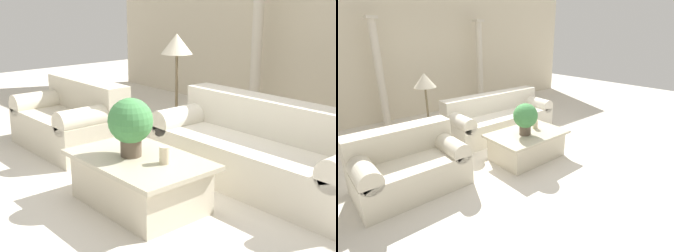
% 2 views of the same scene
% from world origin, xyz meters
% --- Properties ---
extents(ground_plane, '(16.00, 16.00, 0.00)m').
position_xyz_m(ground_plane, '(0.00, 0.00, 0.00)').
color(ground_plane, silver).
extents(sofa_long, '(2.32, 0.88, 0.82)m').
position_xyz_m(sofa_long, '(0.49, 0.84, 0.34)').
color(sofa_long, beige).
rests_on(sofa_long, ground_plane).
extents(loveseat, '(1.43, 0.88, 0.82)m').
position_xyz_m(loveseat, '(-1.77, -0.00, 0.34)').
color(loveseat, beige).
rests_on(loveseat, ground_plane).
extents(coffee_table, '(1.29, 0.84, 0.45)m').
position_xyz_m(coffee_table, '(0.10, -0.39, 0.23)').
color(coffee_table, beige).
rests_on(coffee_table, ground_plane).
extents(potted_plant, '(0.40, 0.40, 0.52)m').
position_xyz_m(potted_plant, '(0.02, -0.42, 0.76)').
color(potted_plant, brown).
rests_on(potted_plant, coffee_table).
extents(pillar_candle, '(0.09, 0.09, 0.15)m').
position_xyz_m(pillar_candle, '(0.37, -0.32, 0.53)').
color(pillar_candle, beige).
rests_on(pillar_candle, coffee_table).
extents(floor_lamp, '(0.38, 0.38, 1.39)m').
position_xyz_m(floor_lamp, '(-0.99, 1.02, 1.18)').
color(floor_lamp, brown).
rests_on(floor_lamp, ground_plane).
extents(column_left, '(0.23, 0.23, 2.36)m').
position_xyz_m(column_left, '(-1.21, 2.81, 1.21)').
color(column_left, beige).
rests_on(column_left, ground_plane).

